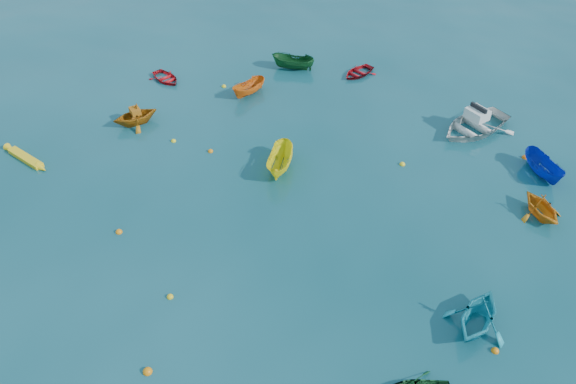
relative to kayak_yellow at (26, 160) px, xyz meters
The scene contains 23 objects.
ground 13.75m from the kayak_yellow, ahead, with size 160.00×160.00×0.00m, color #093D48.
dinghy_orange_w 6.57m from the kayak_yellow, 71.09° to the left, with size 2.31×2.68×1.41m, color #B86811.
sampan_yellow_mid 14.32m from the kayak_yellow, 33.69° to the left, with size 1.22×3.24×1.25m, color yellow.
dinghy_cyan_se 25.00m from the kayak_yellow, 10.44° to the left, with size 2.60×3.02×1.59m, color #1C9DB1.
dinghy_red_nw 11.04m from the kayak_yellow, 91.87° to the left, with size 1.80×2.51×0.52m, color red.
sampan_orange_n 14.09m from the kayak_yellow, 67.57° to the left, with size 1.02×2.71×1.05m, color orange.
sampan_blue_far 28.46m from the kayak_yellow, 34.48° to the left, with size 1.13×3.00×1.16m, color #0E26B0.
dinghy_red_far 21.88m from the kayak_yellow, 63.77° to the left, with size 1.84×2.58×0.53m, color #B00E16.
dinghy_orange_far 27.60m from the kayak_yellow, 27.58° to the left, with size 2.16×2.50×1.32m, color orange.
sampan_green_far 18.40m from the kayak_yellow, 72.28° to the left, with size 1.13×2.99×1.16m, color #124D21.
kayak_yellow is the anchor object (origin of this frame).
motorboat_white 26.00m from the kayak_yellow, 43.61° to the left, with size 3.47×4.85×1.61m, color silver.
tarp_orange_a 6.68m from the kayak_yellow, 71.06° to the left, with size 0.72×0.54×0.35m, color #B45E12.
buoy_or_a 8.74m from the kayak_yellow, ahead, with size 0.33×0.33×0.33m, color orange.
buoy_ye_a 13.72m from the kayak_yellow, ahead, with size 0.29×0.29×0.29m, color yellow.
buoy_or_b 16.31m from the kayak_yellow, 17.80° to the right, with size 0.37×0.37×0.37m, color orange.
buoy_ye_b 8.19m from the kayak_yellow, 49.73° to the left, with size 0.29×0.29×0.29m, color yellow.
buoy_or_c 10.29m from the kayak_yellow, 41.45° to the left, with size 0.31×0.31×0.31m, color orange.
buoy_ye_c 21.05m from the kayak_yellow, 35.92° to the left, with size 0.32×0.32×0.32m, color yellow.
buoy_or_d 25.99m from the kayak_yellow, ahead, with size 0.31×0.31×0.31m, color orange.
buoy_ye_d 13.19m from the kayak_yellow, 75.18° to the left, with size 0.31×0.31×0.31m, color yellow.
buoy_or_e 28.05m from the kayak_yellow, 37.52° to the left, with size 0.34×0.34×0.34m, color #FC640D.
buoy_ye_e 28.67m from the kayak_yellow, 36.97° to the left, with size 0.29×0.29×0.29m, color yellow.
Camera 1 is at (13.20, -12.43, 19.00)m, focal length 35.00 mm.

